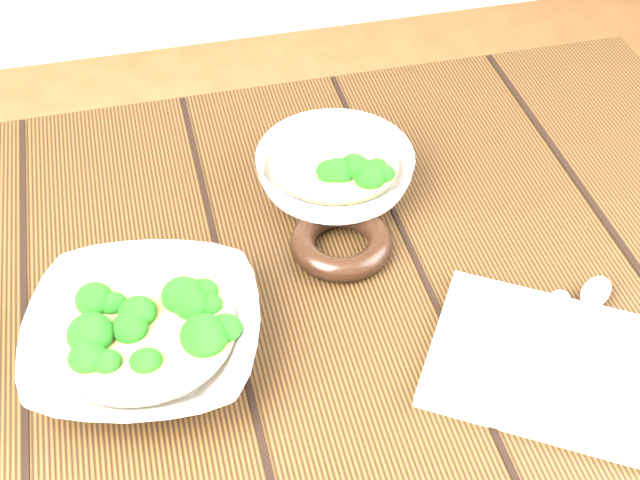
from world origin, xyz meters
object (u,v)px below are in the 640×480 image
trivet (341,242)px  napkin (543,362)px  soup_bowl_front (144,337)px  table (261,397)px  soup_bowl_back (335,173)px

trivet → napkin: 0.24m
soup_bowl_front → trivet: 0.23m
soup_bowl_front → trivet: bearing=23.9°
table → soup_bowl_back: soup_bowl_back is taller
table → napkin: size_ratio=5.85×
trivet → soup_bowl_back: bearing=79.7°
soup_bowl_back → trivet: bearing=-100.3°
trivet → table: bearing=-143.8°
napkin → soup_bowl_back: bearing=146.8°
trivet → soup_bowl_front: bearing=-156.1°
table → napkin: 0.30m
soup_bowl_front → soup_bowl_back: size_ratio=1.43×
soup_bowl_back → napkin: soup_bowl_back is taller
soup_bowl_back → napkin: size_ratio=0.87×
table → napkin: bearing=-24.5°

